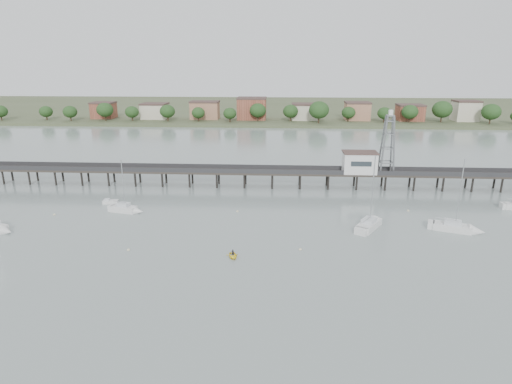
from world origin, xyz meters
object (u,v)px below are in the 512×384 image
sailboat_c (372,223)px  yellow_dinghy (233,257)px  lattice_tower (388,145)px  sailboat_d (461,229)px  white_tender (110,202)px  sailboat_b (128,209)px  pier (259,172)px

sailboat_c → yellow_dinghy: bearing=153.5°
lattice_tower → sailboat_c: bearing=-107.4°
sailboat_d → white_tender: (-71.89, 12.49, -0.24)m
lattice_tower → sailboat_b: 62.55m
pier → lattice_tower: bearing=0.0°
lattice_tower → sailboat_d: 31.05m
white_tender → yellow_dinghy: 39.88m
sailboat_b → white_tender: size_ratio=3.43×
pier → sailboat_c: size_ratio=9.97×
pier → yellow_dinghy: pier is taller
sailboat_c → sailboat_d: bearing=-64.6°
sailboat_d → sailboat_c: bearing=-167.3°
yellow_dinghy → sailboat_d: bearing=3.4°
white_tender → sailboat_b: bearing=-50.7°
sailboat_b → sailboat_d: size_ratio=0.81×
pier → sailboat_d: (39.35, -28.16, -3.16)m
sailboat_b → white_tender: sailboat_b is taller
sailboat_c → yellow_dinghy: (-25.36, -15.23, -0.63)m
pier → sailboat_b: 34.02m
pier → sailboat_c: sailboat_c is taller
lattice_tower → sailboat_c: (-8.20, -26.15, -10.47)m
sailboat_c → pier: bearing=74.2°
lattice_tower → white_tender: 66.79m
sailboat_d → yellow_dinghy: size_ratio=5.36×
white_tender → yellow_dinghy: bearing=-48.7°
pier → white_tender: size_ratio=43.14×
sailboat_d → white_tender: bearing=-170.0°
sailboat_b → lattice_tower: bearing=32.8°
lattice_tower → yellow_dinghy: (-33.56, -41.37, -11.10)m
yellow_dinghy → pier: bearing=72.9°
pier → sailboat_c: bearing=-48.3°
white_tender → lattice_tower: bearing=5.1°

